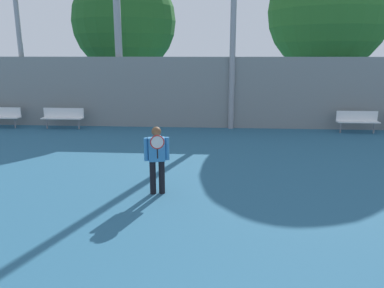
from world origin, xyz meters
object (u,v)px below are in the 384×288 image
object	(u,v)px
bench_by_gate	(357,119)
light_pole_near_left	(117,7)
tree_dark_dense	(328,12)
tennis_player	(157,156)
bench_adjacent_court	(63,116)
tree_green_broad	(124,22)

from	to	relation	value
bench_by_gate	light_pole_near_left	distance (m)	11.01
bench_by_gate	tree_dark_dense	bearing A→B (deg)	97.87
tennis_player	tree_dark_dense	distance (m)	13.51
bench_adjacent_court	tree_green_broad	distance (m)	6.93
tree_dark_dense	tree_green_broad	bearing A→B (deg)	171.45
tennis_player	tree_dark_dense	bearing A→B (deg)	46.75
bench_by_gate	tree_green_broad	world-z (taller)	tree_green_broad
bench_by_gate	bench_adjacent_court	bearing A→B (deg)	180.00
bench_by_gate	tree_green_broad	xyz separation A→B (m)	(-10.76, 5.24, 4.27)
bench_adjacent_court	light_pole_near_left	world-z (taller)	light_pole_near_left
bench_adjacent_court	tree_green_broad	xyz separation A→B (m)	(1.55, 5.24, 4.27)
tree_green_broad	bench_adjacent_court	bearing A→B (deg)	-106.48
tennis_player	bench_adjacent_court	world-z (taller)	tennis_player
bench_by_gate	tree_dark_dense	distance (m)	5.87
bench_by_gate	light_pole_near_left	size ratio (longest dim) A/B	0.18
light_pole_near_left	tree_green_broad	world-z (taller)	light_pole_near_left
tennis_player	tree_dark_dense	world-z (taller)	tree_dark_dense
light_pole_near_left	tree_green_broad	size ratio (longest dim) A/B	1.19
bench_adjacent_court	light_pole_near_left	xyz separation A→B (m)	(2.31, 0.98, 4.50)
tree_dark_dense	tennis_player	bearing A→B (deg)	-120.37
bench_adjacent_court	bench_by_gate	world-z (taller)	same
light_pole_near_left	tennis_player	bearing A→B (deg)	-70.30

